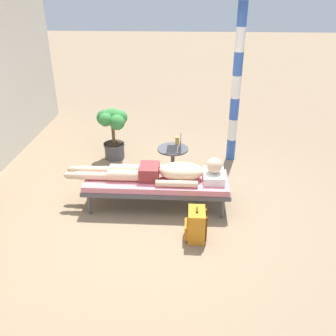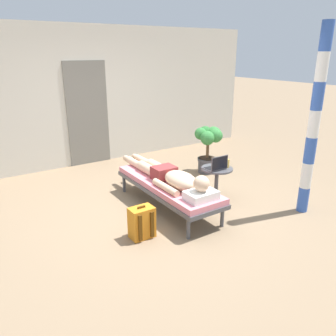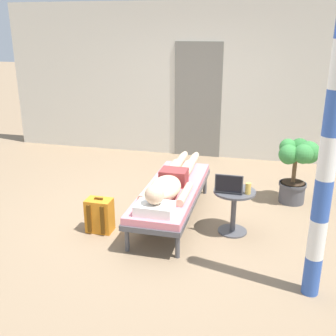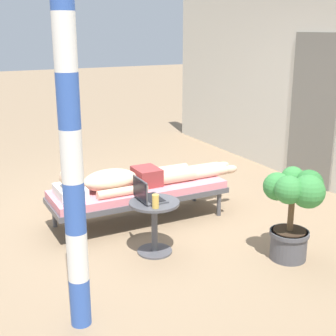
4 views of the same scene
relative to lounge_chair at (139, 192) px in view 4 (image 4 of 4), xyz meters
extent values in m
plane|color=#8C7256|center=(-0.15, 0.00, -0.35)|extent=(40.00, 40.00, 0.00)
cube|color=beige|center=(0.00, 2.76, 1.00)|extent=(7.60, 0.20, 2.70)
cube|color=slate|center=(-0.17, 2.65, 0.67)|extent=(0.84, 0.03, 2.04)
cylinder|color=#4C4C51|center=(-0.28, 0.89, -0.21)|extent=(0.05, 0.05, 0.28)
cylinder|color=#4C4C51|center=(0.28, 0.89, -0.21)|extent=(0.05, 0.05, 0.28)
cylinder|color=#4C4C51|center=(-0.28, -0.89, -0.21)|extent=(0.05, 0.05, 0.28)
cylinder|color=#4C4C51|center=(0.28, -0.89, -0.21)|extent=(0.05, 0.05, 0.28)
cube|color=#4C4C51|center=(0.00, 0.00, -0.04)|extent=(0.65, 1.97, 0.06)
cube|color=pink|center=(0.00, 0.00, 0.03)|extent=(0.63, 1.94, 0.08)
cube|color=white|center=(0.00, -0.77, 0.13)|extent=(0.40, 0.28, 0.11)
sphere|color=beige|center=(0.00, -0.77, 0.29)|extent=(0.21, 0.21, 0.21)
ellipsoid|color=beige|center=(0.00, -0.33, 0.19)|extent=(0.35, 0.60, 0.23)
cylinder|color=beige|center=(-0.22, -0.28, 0.12)|extent=(0.09, 0.55, 0.09)
cylinder|color=beige|center=(0.22, -0.28, 0.12)|extent=(0.09, 0.55, 0.09)
cube|color=maroon|center=(0.00, 0.10, 0.17)|extent=(0.33, 0.26, 0.19)
cylinder|color=beige|center=(-0.08, 0.44, 0.15)|extent=(0.15, 0.42, 0.15)
cylinder|color=beige|center=(-0.08, 0.87, 0.13)|extent=(0.11, 0.44, 0.11)
ellipsoid|color=beige|center=(-0.08, 1.16, 0.12)|extent=(0.09, 0.20, 0.10)
cylinder|color=beige|center=(0.09, 0.44, 0.15)|extent=(0.15, 0.42, 0.15)
cylinder|color=beige|center=(0.09, 0.87, 0.13)|extent=(0.11, 0.44, 0.11)
ellipsoid|color=beige|center=(0.09, 1.16, 0.12)|extent=(0.09, 0.20, 0.10)
cylinder|color=#4C4C51|center=(0.78, -0.18, -0.34)|extent=(0.34, 0.34, 0.02)
cylinder|color=#4C4C51|center=(0.78, -0.18, -0.09)|extent=(0.06, 0.06, 0.48)
cylinder|color=#4C4C51|center=(0.78, -0.18, 0.16)|extent=(0.48, 0.48, 0.02)
cube|color=#4C4C51|center=(0.72, -0.18, 0.19)|extent=(0.31, 0.22, 0.02)
cube|color=black|center=(0.72, -0.17, 0.20)|extent=(0.27, 0.15, 0.00)
cube|color=#4C4C51|center=(0.72, -0.30, 0.30)|extent=(0.31, 0.01, 0.21)
cube|color=black|center=(0.72, -0.31, 0.30)|extent=(0.29, 0.00, 0.19)
cylinder|color=gold|center=(0.93, -0.24, 0.24)|extent=(0.06, 0.06, 0.13)
cube|color=orange|center=(-0.74, -0.54, -0.15)|extent=(0.30, 0.20, 0.40)
cube|color=orange|center=(-0.74, -0.42, -0.22)|extent=(0.23, 0.04, 0.18)
cube|color=#56330C|center=(-0.82, -0.65, -0.15)|extent=(0.04, 0.02, 0.34)
cube|color=#56330C|center=(-0.66, -0.65, -0.15)|extent=(0.04, 0.02, 0.34)
cube|color=#56330C|center=(-0.74, -0.54, 0.07)|extent=(0.10, 0.02, 0.02)
cylinder|color=#4C4C51|center=(1.48, 0.88, -0.21)|extent=(0.34, 0.34, 0.28)
cylinder|color=#4C4C51|center=(1.48, 0.88, -0.09)|extent=(0.37, 0.37, 0.04)
cylinder|color=#332319|center=(1.48, 0.88, -0.06)|extent=(0.31, 0.31, 0.01)
cylinder|color=brown|center=(1.48, 0.88, 0.09)|extent=(0.06, 0.06, 0.31)
sphere|color=#38843D|center=(1.63, 0.91, 0.37)|extent=(0.30, 0.30, 0.30)
sphere|color=#2D7233|center=(1.52, 1.02, 0.39)|extent=(0.26, 0.26, 0.26)
sphere|color=#38843D|center=(1.37, 0.97, 0.41)|extent=(0.23, 0.23, 0.23)
sphere|color=#38843D|center=(1.38, 0.78, 0.36)|extent=(0.26, 0.26, 0.26)
sphere|color=#38843D|center=(1.56, 0.76, 0.38)|extent=(0.26, 0.26, 0.26)
cylinder|color=#3359B2|center=(1.57, -1.17, -0.16)|extent=(0.15, 0.15, 0.37)
cylinder|color=white|center=(1.57, -1.17, 0.21)|extent=(0.15, 0.15, 0.37)
cylinder|color=#3359B2|center=(1.57, -1.17, 0.57)|extent=(0.15, 0.15, 0.37)
cylinder|color=white|center=(1.57, -1.17, 0.94)|extent=(0.15, 0.15, 0.37)
cylinder|color=#3359B2|center=(1.57, -1.17, 1.31)|extent=(0.15, 0.15, 0.37)
cylinder|color=white|center=(1.57, -1.17, 1.67)|extent=(0.15, 0.15, 0.37)
camera|label=1|loc=(-4.35, -0.40, 2.47)|focal=39.10mm
camera|label=2|loc=(-2.51, -3.83, 1.87)|focal=36.13mm
camera|label=3|loc=(1.08, -4.50, 1.95)|focal=43.46mm
camera|label=4|loc=(4.58, -2.01, 1.77)|focal=50.88mm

